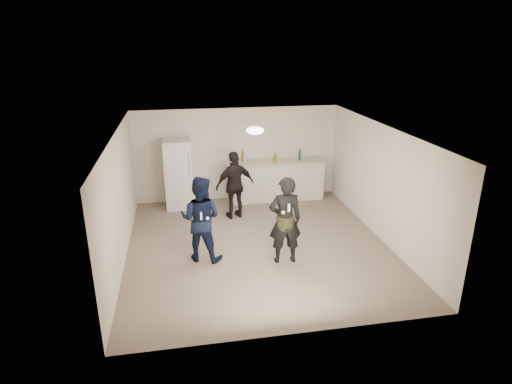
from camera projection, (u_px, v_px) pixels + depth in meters
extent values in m
plane|color=#6B5B4C|center=(258.00, 245.00, 9.25)|extent=(6.00, 6.00, 0.00)
plane|color=silver|center=(258.00, 131.00, 8.40)|extent=(6.00, 6.00, 0.00)
plane|color=beige|center=(237.00, 154.00, 11.60)|extent=(6.00, 0.00, 6.00)
plane|color=beige|center=(297.00, 261.00, 6.05)|extent=(6.00, 0.00, 6.00)
plane|color=beige|center=(120.00, 199.00, 8.36)|extent=(0.00, 6.00, 6.00)
plane|color=beige|center=(382.00, 183.00, 9.29)|extent=(0.00, 6.00, 6.00)
cube|color=beige|center=(275.00, 181.00, 11.71)|extent=(2.60, 0.56, 1.05)
cube|color=#C2AC96|center=(276.00, 162.00, 11.52)|extent=(2.68, 0.64, 0.04)
cube|color=silver|center=(178.00, 174.00, 11.08)|extent=(0.70, 0.70, 1.80)
cylinder|color=silver|center=(189.00, 162.00, 10.65)|extent=(0.02, 0.02, 0.60)
ellipsoid|color=white|center=(255.00, 130.00, 8.69)|extent=(0.36, 0.36, 0.16)
cylinder|color=#B1B1B6|center=(236.00, 159.00, 11.39)|extent=(0.08, 0.08, 0.17)
imported|color=#0E1B3E|center=(201.00, 219.00, 8.40)|extent=(1.03, 0.93, 1.74)
imported|color=black|center=(285.00, 220.00, 8.30)|extent=(0.66, 0.44, 1.77)
cylinder|color=#2F3418|center=(285.00, 222.00, 8.31)|extent=(0.34, 0.34, 0.28)
imported|color=black|center=(235.00, 185.00, 10.41)|extent=(1.06, 0.65, 1.68)
cube|color=white|center=(201.00, 216.00, 8.08)|extent=(0.04, 0.04, 0.15)
sphere|color=white|center=(207.00, 218.00, 8.16)|extent=(0.07, 0.07, 0.07)
cube|color=white|center=(289.00, 208.00, 7.94)|extent=(0.04, 0.04, 0.15)
sphere|color=white|center=(283.00, 212.00, 7.99)|extent=(0.07, 0.07, 0.07)
cylinder|color=#134526|center=(300.00, 155.00, 11.57)|extent=(0.06, 0.06, 0.27)
cylinder|color=silver|center=(244.00, 158.00, 11.48)|extent=(0.07, 0.07, 0.18)
cylinder|color=#7E6312|center=(275.00, 159.00, 11.41)|extent=(0.08, 0.08, 0.19)
cylinder|color=#8B5D14|center=(243.00, 157.00, 11.48)|extent=(0.07, 0.07, 0.25)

